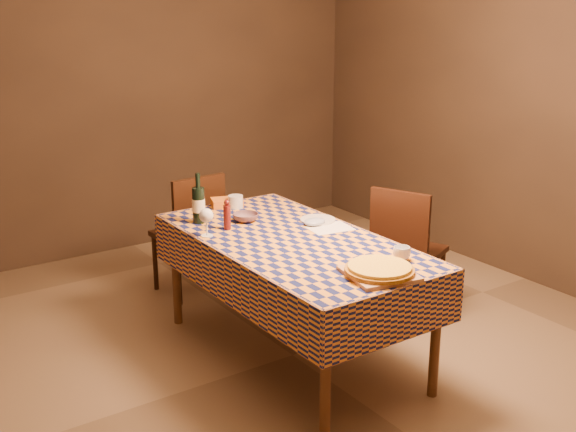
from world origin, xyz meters
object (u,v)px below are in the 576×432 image
(dining_table, at_px, (293,251))
(white_plate, at_px, (318,220))
(cutting_board, at_px, (379,274))
(wine_bottle, at_px, (199,204))
(bowl, at_px, (246,217))
(chair_far, at_px, (192,228))
(pizza, at_px, (380,269))
(chair_right, at_px, (405,245))

(dining_table, distance_m, white_plate, 0.40)
(dining_table, relative_size, cutting_board, 5.54)
(cutting_board, distance_m, wine_bottle, 1.38)
(bowl, bearing_deg, chair_far, 90.80)
(pizza, bearing_deg, chair_right, 39.89)
(wine_bottle, distance_m, chair_far, 0.75)
(cutting_board, height_order, pizza, pizza)
(dining_table, height_order, bowl, bowl)
(dining_table, xyz_separation_m, chair_right, (0.97, 0.05, -0.17))
(wine_bottle, relative_size, white_plate, 1.42)
(pizza, relative_size, white_plate, 1.99)
(dining_table, xyz_separation_m, pizza, (0.03, -0.73, 0.11))
(white_plate, bearing_deg, chair_right, -13.22)
(bowl, bearing_deg, dining_table, -83.92)
(pizza, distance_m, white_plate, 0.98)
(white_plate, height_order, chair_far, chair_far)
(dining_table, relative_size, bowl, 11.29)
(cutting_board, relative_size, chair_far, 0.36)
(bowl, bearing_deg, cutting_board, -86.00)
(wine_bottle, bearing_deg, bowl, -28.98)
(cutting_board, distance_m, chair_right, 1.25)
(cutting_board, xyz_separation_m, chair_right, (0.94, 0.79, -0.26))
(dining_table, height_order, chair_far, chair_far)
(chair_far, bearing_deg, pizza, -87.23)
(cutting_board, relative_size, chair_right, 0.36)
(pizza, relative_size, chair_right, 0.49)
(dining_table, relative_size, white_plate, 8.09)
(white_plate, height_order, chair_right, chair_right)
(bowl, distance_m, chair_far, 0.80)
(dining_table, xyz_separation_m, wine_bottle, (-0.31, 0.60, 0.20))
(wine_bottle, bearing_deg, chair_far, 67.64)
(bowl, height_order, chair_right, chair_right)
(dining_table, height_order, wine_bottle, wine_bottle)
(cutting_board, height_order, wine_bottle, wine_bottle)
(dining_table, relative_size, chair_far, 1.98)
(pizza, distance_m, chair_right, 1.26)
(pizza, bearing_deg, wine_bottle, 104.38)
(dining_table, bearing_deg, bowl, 96.08)
(dining_table, relative_size, chair_right, 1.98)
(pizza, bearing_deg, cutting_board, 180.00)
(pizza, xyz_separation_m, bowl, (-0.08, 1.19, -0.01))
(bowl, height_order, chair_far, chair_far)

